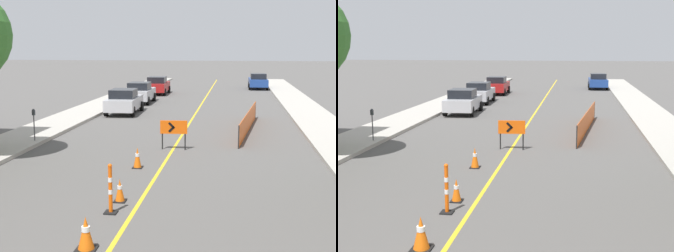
% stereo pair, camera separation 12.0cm
% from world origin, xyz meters
% --- Properties ---
extents(lane_stripe, '(0.12, 66.06, 0.01)m').
position_xyz_m(lane_stripe, '(0.00, 33.03, 0.00)').
color(lane_stripe, gold).
rests_on(lane_stripe, ground_plane).
extents(sidewalk_left, '(2.62, 66.06, 0.16)m').
position_xyz_m(sidewalk_left, '(-7.17, 33.03, 0.08)').
color(sidewalk_left, '#ADA89E').
rests_on(sidewalk_left, ground_plane).
extents(sidewalk_right, '(2.62, 66.06, 0.16)m').
position_xyz_m(sidewalk_right, '(7.17, 33.03, 0.08)').
color(sidewalk_right, '#ADA89E').
rests_on(sidewalk_right, ground_plane).
extents(traffic_cone_fourth, '(0.44, 0.44, 0.74)m').
position_xyz_m(traffic_cone_fourth, '(-0.49, 13.75, 0.36)').
color(traffic_cone_fourth, black).
rests_on(traffic_cone_fourth, ground_plane).
extents(traffic_cone_fifth, '(0.33, 0.33, 0.65)m').
position_xyz_m(traffic_cone_fifth, '(-0.55, 16.91, 0.32)').
color(traffic_cone_fifth, black).
rests_on(traffic_cone_fifth, ground_plane).
extents(traffic_cone_farthest, '(0.35, 0.35, 0.74)m').
position_xyz_m(traffic_cone_farthest, '(-0.84, 20.58, 0.37)').
color(traffic_cone_farthest, black).
rests_on(traffic_cone_farthest, ground_plane).
extents(delineator_post_rear, '(0.33, 0.33, 1.32)m').
position_xyz_m(delineator_post_rear, '(-0.57, 15.99, 0.58)').
color(delineator_post_rear, black).
rests_on(delineator_post_rear, ground_plane).
extents(arrow_barricade_primary, '(1.13, 0.13, 1.23)m').
position_xyz_m(arrow_barricade_primary, '(0.03, 23.75, 0.89)').
color(arrow_barricade_primary, '#EF560C').
rests_on(arrow_barricade_primary, ground_plane).
extents(safety_mesh_fence, '(1.07, 8.96, 1.01)m').
position_xyz_m(safety_mesh_fence, '(3.23, 28.73, 0.50)').
color(safety_mesh_fence, '#EF560C').
rests_on(safety_mesh_fence, ground_plane).
extents(parked_car_curb_near, '(1.99, 4.38, 1.59)m').
position_xyz_m(parked_car_curb_near, '(-4.56, 33.94, 0.80)').
color(parked_car_curb_near, '#B7B7BC').
rests_on(parked_car_curb_near, ground_plane).
extents(parked_car_curb_mid, '(1.94, 4.34, 1.59)m').
position_xyz_m(parked_car_curb_mid, '(-4.74, 39.77, 0.80)').
color(parked_car_curb_mid, '#B7B7BC').
rests_on(parked_car_curb_mid, ground_plane).
extents(parked_car_curb_far, '(1.94, 4.33, 1.59)m').
position_xyz_m(parked_car_curb_far, '(-4.54, 46.59, 0.80)').
color(parked_car_curb_far, maroon).
rests_on(parked_car_curb_far, ground_plane).
extents(parked_car_opposite_side, '(1.94, 4.32, 1.59)m').
position_xyz_m(parked_car_opposite_side, '(4.73, 53.29, 0.80)').
color(parked_car_opposite_side, navy).
rests_on(parked_car_opposite_side, ground_plane).
extents(parking_meter_far_curb, '(0.12, 0.11, 1.41)m').
position_xyz_m(parking_meter_far_curb, '(-6.21, 23.96, 1.16)').
color(parking_meter_far_curb, '#4C4C51').
rests_on(parking_meter_far_curb, sidewalk_left).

